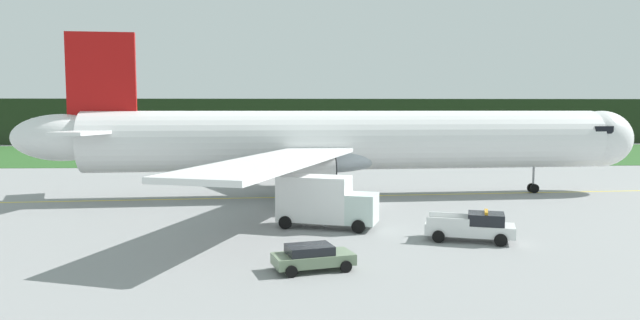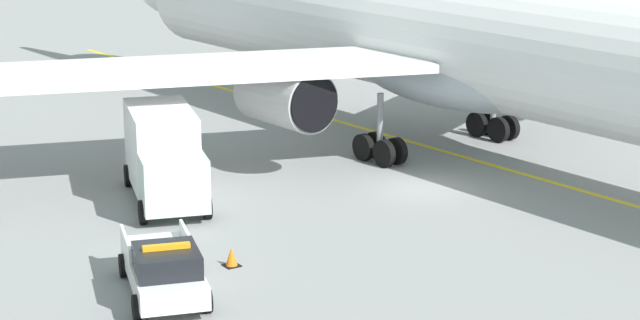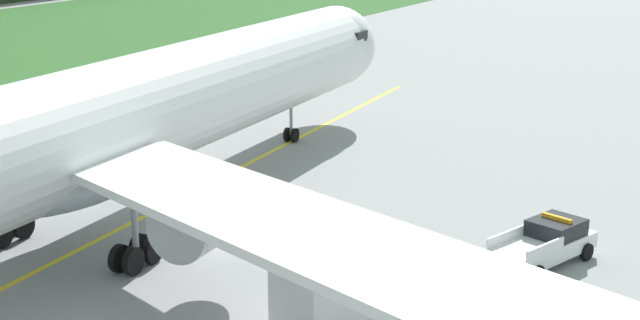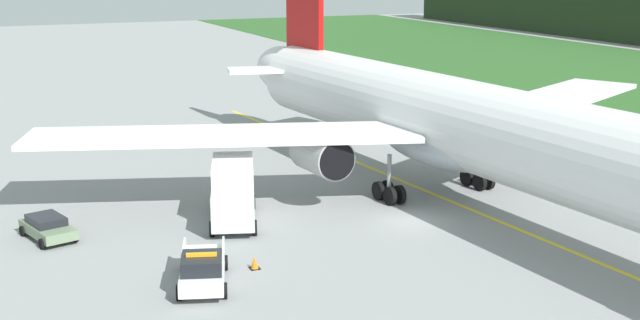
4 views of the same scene
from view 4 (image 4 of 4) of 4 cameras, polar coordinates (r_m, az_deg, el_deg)
name	(u,v)px [view 4 (image 4 of 4)]	position (r m, az deg, el deg)	size (l,w,h in m)	color
ground	(408,221)	(50.31, 5.99, -4.16)	(320.00, 320.00, 0.00)	gray
taxiway_centerline_main	(466,207)	(53.52, 9.87, -3.19)	(76.56, 0.30, 0.01)	yellow
airliner	(463,126)	(52.73, 9.71, 2.29)	(58.19, 50.55, 14.85)	silver
ops_pickup_truck	(203,268)	(40.66, -7.96, -7.28)	(5.72, 3.60, 1.94)	white
catering_truck	(233,191)	(49.78, -5.93, -2.12)	(7.17, 4.45, 3.71)	silver
staff_car	(48,227)	(49.20, -17.99, -4.34)	(4.37, 2.91, 1.30)	slate
apron_cone	(255,263)	(42.74, -4.46, -6.96)	(0.52, 0.52, 0.65)	black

